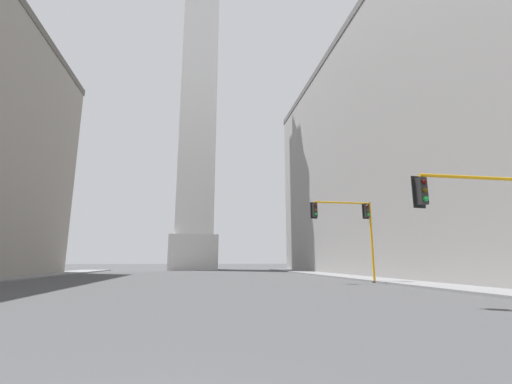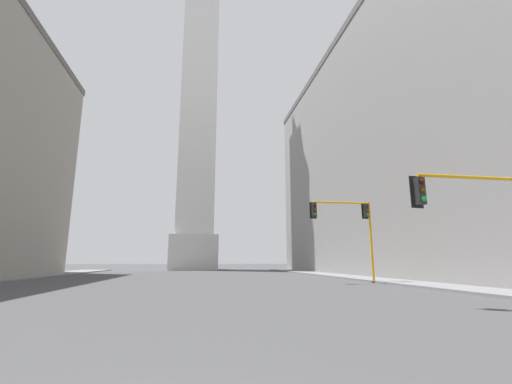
# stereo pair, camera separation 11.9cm
# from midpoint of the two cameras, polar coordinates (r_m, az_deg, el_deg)

# --- Properties ---
(sidewalk_right) EXTENTS (5.00, 79.75, 0.15)m
(sidewalk_right) POSITION_cam_midpoint_polar(r_m,az_deg,el_deg) (31.27, 22.43, -13.52)
(sidewalk_right) COLOR slate
(sidewalk_right) RESTS_ON ground_plane
(building_right) EXTENTS (20.01, 59.60, 30.89)m
(building_right) POSITION_cam_midpoint_polar(r_m,az_deg,el_deg) (47.45, 25.99, 6.65)
(building_right) COLOR gray
(building_right) RESTS_ON ground_plane
(obelisk) EXTENTS (9.13, 9.13, 71.87)m
(obelisk) POSITION_cam_midpoint_polar(r_m,az_deg,el_deg) (76.48, -9.57, 14.03)
(obelisk) COLOR silver
(obelisk) RESTS_ON ground_plane
(traffic_light_near_right) EXTENTS (5.86, 0.52, 5.19)m
(traffic_light_near_right) POSITION_cam_midpoint_polar(r_m,az_deg,el_deg) (17.31, 34.95, -1.69)
(traffic_light_near_right) COLOR orange
(traffic_light_near_right) RESTS_ON ground_plane
(traffic_light_mid_right) EXTENTS (5.25, 0.52, 6.43)m
(traffic_light_mid_right) POSITION_cam_midpoint_polar(r_m,az_deg,el_deg) (28.76, 15.53, -4.56)
(traffic_light_mid_right) COLOR orange
(traffic_light_mid_right) RESTS_ON ground_plane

